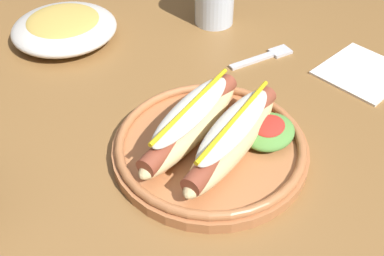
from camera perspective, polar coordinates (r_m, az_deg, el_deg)
name	(u,v)px	position (r m, az deg, el deg)	size (l,w,h in m)	color
dining_table	(108,139)	(0.80, -10.18, -1.37)	(1.24, 0.99, 0.74)	olive
hot_dog_plate	(213,139)	(0.61, 2.59, -1.34)	(0.26, 0.26, 0.08)	#B77042
fork	(266,56)	(0.82, 8.97, 8.65)	(0.12, 0.07, 0.00)	silver
side_bowl	(64,27)	(0.88, -15.35, 11.82)	(0.19, 0.19, 0.05)	silver
napkin	(363,72)	(0.82, 20.13, 6.42)	(0.13, 0.12, 0.00)	white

